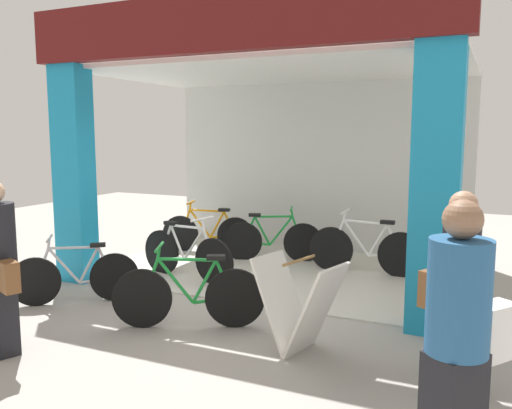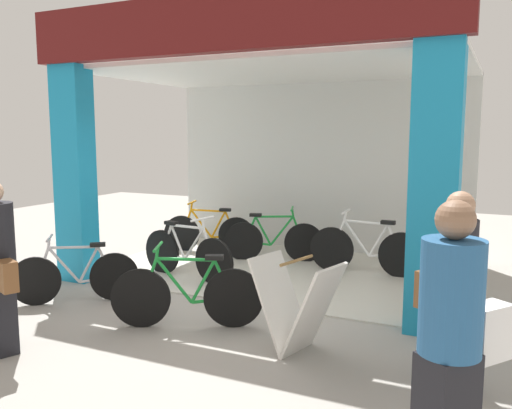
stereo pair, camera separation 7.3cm
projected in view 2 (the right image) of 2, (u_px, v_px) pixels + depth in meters
name	position (u px, v px, depth m)	size (l,w,h in m)	color
ground_plane	(227.00, 302.00, 6.85)	(18.88, 18.88, 0.00)	#9E9991
shop_facade	(281.00, 141.00, 8.14)	(5.64, 3.76, 3.77)	beige
bicycle_inside_0	(273.00, 240.00, 8.94)	(1.59, 0.60, 0.92)	black
bicycle_inside_1	(209.00, 232.00, 9.58)	(1.63, 0.54, 0.92)	black
bicycle_inside_2	(366.00, 250.00, 8.10)	(1.76, 0.48, 0.97)	black
bicycle_inside_3	(187.00, 254.00, 7.86)	(1.70, 0.48, 0.95)	black
bicycle_parked_0	(188.00, 295.00, 5.91)	(1.55, 0.76, 0.93)	black
bicycle_parked_1	(76.00, 276.00, 6.77)	(1.26, 1.01, 0.86)	black
sandwich_board_sign	(296.00, 306.00, 5.23)	(0.95, 0.71, 0.94)	silver
pedestrian_1	(454.00, 289.00, 4.42)	(0.50, 0.63, 1.68)	black
pedestrian_2	(452.00, 348.00, 3.04)	(0.58, 0.67, 1.79)	black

